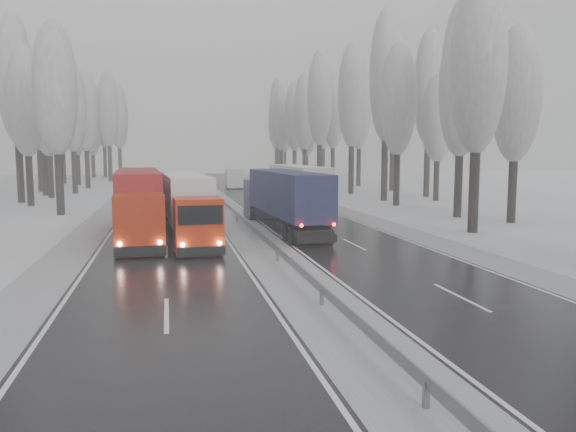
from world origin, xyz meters
name	(u,v)px	position (x,y,z in m)	size (l,w,h in m)	color
carriageway_right	(325,230)	(5.25, 30.00, 0.01)	(7.50, 200.00, 0.03)	black
carriageway_left	(166,235)	(-5.25, 30.00, 0.01)	(7.50, 200.00, 0.03)	black
median_slush	(248,232)	(0.00, 30.00, 0.02)	(3.00, 200.00, 0.04)	#AAACB3
shoulder_right	(393,228)	(10.20, 30.00, 0.02)	(2.40, 200.00, 0.04)	#AAACB3
shoulder_left	(85,237)	(-10.20, 30.00, 0.02)	(2.40, 200.00, 0.04)	#AAACB3
median_guardrail	(248,224)	(0.00, 29.99, 0.60)	(0.12, 200.00, 0.76)	slate
tree_18	(479,67)	(14.51, 27.03, 10.70)	(3.60, 3.60, 16.58)	black
tree_19	(517,95)	(20.02, 31.03, 9.42)	(3.60, 3.60, 14.57)	black
tree_20	(462,90)	(17.90, 35.17, 10.14)	(3.60, 3.60, 15.71)	black
tree_21	(462,74)	(20.12, 39.17, 12.00)	(3.60, 3.60, 18.62)	black
tree_22	(398,100)	(17.02, 45.60, 10.24)	(3.60, 3.60, 15.86)	black
tree_23	(438,119)	(23.31, 49.60, 8.77)	(3.60, 3.60, 13.55)	black
tree_24	(386,77)	(17.90, 51.02, 13.19)	(3.60, 3.60, 20.49)	black
tree_25	(429,89)	(24.81, 55.02, 12.52)	(3.60, 3.60, 19.44)	black
tree_26	(352,96)	(17.56, 61.27, 12.10)	(3.60, 3.60, 18.78)	black
tree_27	(393,106)	(24.72, 65.27, 11.36)	(3.60, 3.60, 17.62)	black
tree_28	(320,100)	(16.34, 71.95, 12.64)	(3.60, 3.60, 19.62)	black
tree_29	(359,109)	(23.71, 75.95, 11.67)	(3.60, 3.60, 18.11)	black
tree_30	(305,112)	(16.56, 81.70, 11.52)	(3.60, 3.60, 17.86)	black
tree_31	(333,112)	(22.48, 85.70, 11.97)	(3.60, 3.60, 18.58)	black
tree_32	(295,117)	(16.63, 89.21, 11.18)	(3.60, 3.60, 17.33)	black
tree_33	(307,129)	(19.77, 93.21, 9.26)	(3.60, 3.60, 14.33)	black
tree_34	(281,118)	(15.73, 96.32, 11.37)	(3.60, 3.60, 17.63)	black
tree_35	(324,118)	(24.94, 100.32, 11.77)	(3.60, 3.60, 18.25)	black
tree_36	(278,113)	(17.04, 106.16, 13.02)	(3.60, 3.60, 20.23)	black
tree_37	(307,126)	(24.02, 110.16, 10.56)	(3.60, 3.60, 16.37)	black
tree_38	(276,123)	(18.73, 116.73, 11.59)	(3.60, 3.60, 17.97)	black
tree_39	(285,129)	(21.55, 120.73, 10.45)	(3.60, 3.60, 16.19)	black
tree_62	(55,90)	(-13.94, 43.73, 10.36)	(3.60, 3.60, 16.04)	black
tree_64	(26,103)	(-18.26, 52.71, 9.96)	(3.60, 3.60, 15.42)	black
tree_65	(15,80)	(-20.05, 56.71, 12.55)	(3.60, 3.60, 19.48)	black
tree_66	(48,111)	(-18.16, 62.35, 9.84)	(3.60, 3.60, 15.23)	black
tree_67	(42,103)	(-19.54, 66.35, 11.03)	(3.60, 3.60, 17.09)	black
tree_68	(72,108)	(-16.58, 69.11, 10.75)	(3.60, 3.60, 16.65)	black
tree_69	(37,96)	(-21.42, 73.11, 12.46)	(3.60, 3.60, 19.35)	black
tree_70	(85,111)	(-16.33, 79.19, 11.03)	(3.60, 3.60, 17.09)	black
tree_71	(55,102)	(-21.09, 83.19, 12.63)	(3.60, 3.60, 19.61)	black
tree_72	(76,123)	(-18.93, 88.54, 9.76)	(3.60, 3.60, 15.11)	black
tree_73	(61,116)	(-21.82, 92.54, 11.11)	(3.60, 3.60, 17.22)	black
tree_74	(108,110)	(-15.07, 99.33, 12.67)	(3.60, 3.60, 19.68)	black
tree_75	(58,114)	(-24.20, 103.33, 11.99)	(3.60, 3.60, 18.60)	black
tree_76	(119,117)	(-14.05, 108.72, 11.95)	(3.60, 3.60, 18.55)	black
tree_77	(92,132)	(-19.66, 112.72, 9.26)	(3.60, 3.60, 14.32)	black
tree_78	(103,116)	(-17.56, 115.31, 12.59)	(3.60, 3.60, 19.55)	black
tree_79	(92,124)	(-20.33, 119.31, 11.01)	(3.60, 3.60, 17.07)	black
truck_blue_box	(283,196)	(2.50, 30.81, 2.35)	(3.21, 15.76, 4.02)	navy
truck_cream_box	(295,185)	(6.01, 42.29, 2.38)	(2.74, 15.93, 4.07)	#BAB4A5
box_truck_distant	(234,178)	(4.48, 75.53, 1.49)	(2.85, 7.96, 2.93)	silver
truck_red_white	(186,201)	(-3.99, 29.25, 2.26)	(3.18, 15.21, 3.88)	#B5250A
truck_red_red	(138,198)	(-6.90, 29.85, 2.40)	(3.31, 16.15, 4.12)	#9F2009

